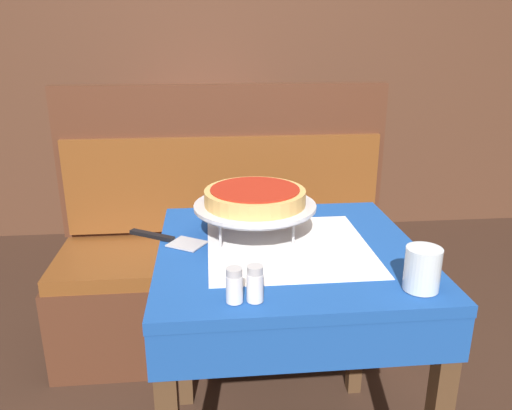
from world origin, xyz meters
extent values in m
cube|color=#194799|center=(0.00, 0.00, 0.75)|extent=(0.72, 0.72, 0.03)
cube|color=white|center=(0.00, 0.00, 0.77)|extent=(0.45, 0.45, 0.00)
cube|color=#194799|center=(0.00, 0.00, 0.68)|extent=(0.72, 0.72, 0.12)
cube|color=#4C331E|center=(-0.33, 0.33, 0.37)|extent=(0.05, 0.05, 0.74)
cube|color=#4C331E|center=(0.33, 0.33, 0.37)|extent=(0.05, 0.05, 0.74)
cube|color=red|center=(-0.25, 1.70, 0.75)|extent=(0.71, 0.71, 0.03)
cube|color=white|center=(-0.25, 1.70, 0.76)|extent=(0.44, 0.44, 0.00)
cube|color=red|center=(-0.25, 1.70, 0.65)|extent=(0.71, 0.71, 0.16)
cube|color=#4C331E|center=(-0.57, 1.38, 0.37)|extent=(0.05, 0.05, 0.73)
cube|color=#4C331E|center=(0.07, 1.38, 0.37)|extent=(0.05, 0.05, 0.73)
cube|color=#4C331E|center=(-0.57, 2.02, 0.37)|extent=(0.05, 0.05, 0.73)
cube|color=#4C331E|center=(0.07, 2.02, 0.37)|extent=(0.05, 0.05, 0.73)
cube|color=#4C2819|center=(-0.14, 0.71, 0.20)|extent=(1.45, 0.51, 0.40)
cube|color=brown|center=(-0.14, 0.71, 0.43)|extent=(1.43, 0.50, 0.06)
cube|color=#4C2819|center=(-0.14, 0.93, 0.79)|extent=(1.45, 0.06, 0.67)
cube|color=brown|center=(-0.14, 0.89, 0.69)|extent=(1.40, 0.02, 0.43)
cube|color=#4C2D1E|center=(0.00, 2.14, 1.20)|extent=(6.00, 0.04, 2.40)
cylinder|color=#ADADB2|center=(-0.09, 0.19, 0.81)|extent=(0.01, 0.01, 0.09)
cylinder|color=#ADADB2|center=(-0.19, 0.01, 0.81)|extent=(0.01, 0.01, 0.09)
cylinder|color=#ADADB2|center=(0.02, 0.01, 0.81)|extent=(0.01, 0.01, 0.09)
cylinder|color=#ADADB2|center=(-0.09, 0.07, 0.85)|extent=(0.24, 0.24, 0.01)
cylinder|color=silver|center=(-0.09, 0.07, 0.86)|extent=(0.34, 0.34, 0.01)
cylinder|color=silver|center=(-0.09, 0.07, 0.87)|extent=(0.35, 0.35, 0.01)
cylinder|color=tan|center=(-0.09, 0.07, 0.89)|extent=(0.29, 0.29, 0.04)
cylinder|color=#A82314|center=(-0.09, 0.07, 0.91)|extent=(0.25, 0.25, 0.01)
cube|color=#BCBCC1|center=(-0.28, 0.04, 0.77)|extent=(0.12, 0.12, 0.00)
cube|color=black|center=(-0.38, 0.10, 0.78)|extent=(0.14, 0.10, 0.01)
cylinder|color=silver|center=(0.26, -0.27, 0.82)|extent=(0.08, 0.08, 0.10)
cylinder|color=silver|center=(-0.17, -0.29, 0.80)|extent=(0.04, 0.04, 0.06)
cylinder|color=#B7B7BC|center=(-0.17, -0.29, 0.84)|extent=(0.04, 0.04, 0.02)
cylinder|color=silver|center=(-0.12, -0.29, 0.80)|extent=(0.04, 0.04, 0.07)
cylinder|color=#B7B7BC|center=(-0.12, -0.29, 0.84)|extent=(0.04, 0.04, 0.02)
cube|color=#B2B2B7|center=(-0.12, 0.32, 0.81)|extent=(0.10, 0.05, 0.09)
cube|color=black|center=(-0.31, 1.59, 0.78)|extent=(0.15, 0.15, 0.03)
cylinder|color=black|center=(-0.31, 1.59, 0.87)|extent=(0.01, 0.01, 0.15)
cylinder|color=white|center=(-0.31, 1.64, 0.85)|extent=(0.04, 0.04, 0.12)
cylinder|color=red|center=(-0.35, 1.57, 0.85)|extent=(0.04, 0.04, 0.12)
cylinder|color=gold|center=(-0.27, 1.57, 0.85)|extent=(0.04, 0.04, 0.12)
camera|label=1|loc=(-0.22, -1.26, 1.32)|focal=35.00mm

